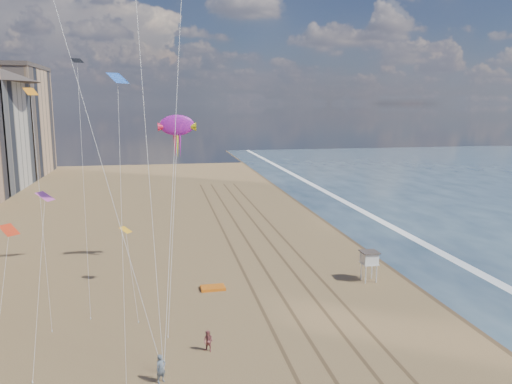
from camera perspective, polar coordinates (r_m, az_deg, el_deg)
wet_sand at (r=67.77m, az=14.46°, el=-5.34°), size 260.00×260.00×0.00m
foam at (r=69.63m, az=17.60°, el=-5.08°), size 260.00×260.00×0.00m
tracks at (r=53.39m, az=2.77°, el=-9.22°), size 7.68×120.00×0.01m
lifeguard_stand at (r=51.55m, az=12.82°, el=-7.40°), size 1.71×1.71×3.09m
grounded_kite at (r=49.08m, az=-4.96°, el=-10.86°), size 2.38×1.56×0.26m
show_kite at (r=52.84m, az=-9.02°, el=7.50°), size 4.02×8.78×22.15m
kite_flyer_a at (r=34.31m, az=-10.82°, el=-19.21°), size 0.82×0.75×1.89m
kite_flyer_b at (r=37.56m, az=-5.48°, el=-16.61°), size 0.98×0.95×1.58m
small_kites at (r=43.93m, az=-20.93°, el=4.84°), size 10.92×15.34×16.53m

